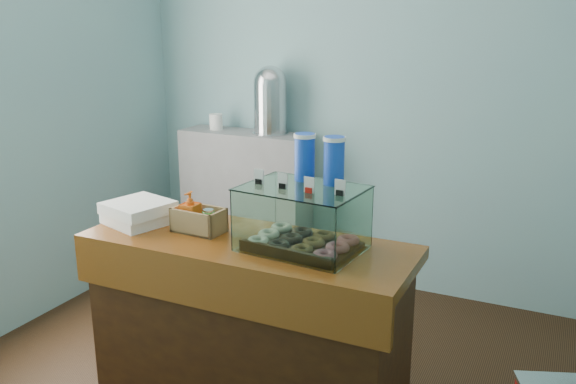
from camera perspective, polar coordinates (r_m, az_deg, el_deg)
The scene contains 8 objects.
ground at distance 3.51m, azimuth -1.48°, elevation -17.14°, with size 3.50×3.50×0.00m, color black.
room_shell at distance 2.95m, azimuth -1.19°, elevation 11.82°, with size 3.54×3.04×2.82m.
counter at distance 3.09m, azimuth -3.73°, elevation -12.28°, with size 1.60×0.60×0.90m.
back_shelf at distance 4.74m, azimuth -3.96°, elevation -0.94°, with size 1.00×0.32×1.10m, color gray.
display_case at distance 2.78m, azimuth 1.76°, elevation -1.81°, with size 0.56×0.44×0.51m.
condiment_crate at distance 3.04m, azimuth -8.53°, elevation -2.38°, with size 0.26×0.17×0.20m.
pastry_boxes at distance 3.22m, azimuth -13.79°, elevation -1.87°, with size 0.37×0.37×0.12m.
coffee_urn at distance 4.49m, azimuth -1.66°, elevation 8.74°, with size 0.27×0.27×0.50m.
Camera 1 is at (1.35, -2.62, 1.91)m, focal length 38.00 mm.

